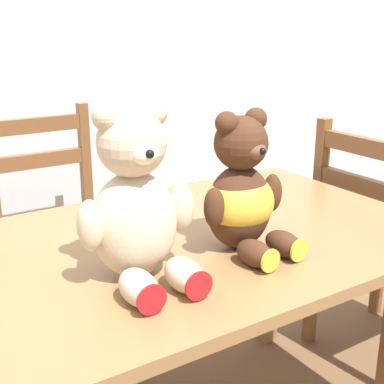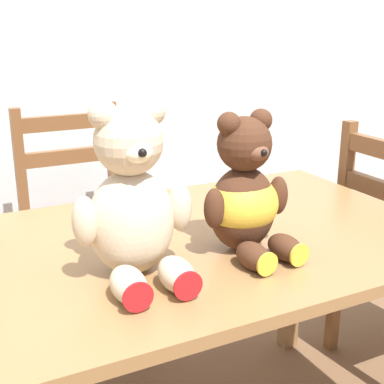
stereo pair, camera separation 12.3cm
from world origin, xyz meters
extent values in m
cube|color=silver|center=(0.00, 1.74, 1.30)|extent=(8.00, 0.04, 2.60)
cube|color=olive|center=(0.00, 0.42, 0.71)|extent=(1.48, 0.84, 0.03)
cube|color=olive|center=(0.69, 0.79, 0.35)|extent=(0.06, 0.06, 0.70)
cube|color=brown|center=(-0.01, 1.22, 0.46)|extent=(0.43, 0.45, 0.03)
cube|color=brown|center=(0.18, 1.01, 0.22)|extent=(0.04, 0.04, 0.44)
cube|color=brown|center=(-0.20, 1.01, 0.22)|extent=(0.04, 0.04, 0.44)
cube|color=brown|center=(0.18, 1.42, 0.48)|extent=(0.04, 0.04, 0.95)
cube|color=brown|center=(-0.01, 1.42, 0.88)|extent=(0.35, 0.03, 0.06)
cube|color=brown|center=(-0.01, 1.42, 0.74)|extent=(0.35, 0.03, 0.06)
cube|color=brown|center=(1.25, 0.69, 0.22)|extent=(0.04, 0.04, 0.44)
cube|color=brown|center=(0.83, 0.69, 0.47)|extent=(0.04, 0.04, 0.93)
cube|color=brown|center=(0.83, 0.51, 0.86)|extent=(0.03, 0.33, 0.06)
cube|color=brown|center=(0.83, 0.51, 0.72)|extent=(0.03, 0.33, 0.06)
ellipsoid|color=beige|center=(-0.14, 0.31, 0.85)|extent=(0.20, 0.17, 0.24)
sphere|color=beige|center=(-0.14, 0.31, 1.03)|extent=(0.15, 0.15, 0.15)
sphere|color=beige|center=(-0.09, 0.31, 1.09)|extent=(0.06, 0.06, 0.06)
sphere|color=beige|center=(-0.20, 0.31, 1.09)|extent=(0.06, 0.06, 0.06)
ellipsoid|color=white|center=(-0.15, 0.25, 1.02)|extent=(0.06, 0.06, 0.05)
sphere|color=black|center=(-0.15, 0.23, 1.02)|extent=(0.02, 0.02, 0.02)
ellipsoid|color=beige|center=(-0.04, 0.28, 0.87)|extent=(0.06, 0.06, 0.11)
ellipsoid|color=beige|center=(-0.25, 0.29, 0.87)|extent=(0.06, 0.06, 0.11)
ellipsoid|color=beige|center=(-0.09, 0.18, 0.76)|extent=(0.07, 0.12, 0.07)
cylinder|color=red|center=(-0.10, 0.13, 0.76)|extent=(0.06, 0.01, 0.06)
ellipsoid|color=beige|center=(-0.20, 0.19, 0.76)|extent=(0.07, 0.12, 0.07)
cylinder|color=red|center=(-0.20, 0.13, 0.76)|extent=(0.06, 0.01, 0.06)
ellipsoid|color=#472819|center=(0.14, 0.31, 0.83)|extent=(0.18, 0.16, 0.21)
sphere|color=#472819|center=(0.14, 0.31, 0.99)|extent=(0.13, 0.13, 0.13)
sphere|color=#472819|center=(0.19, 0.31, 1.05)|extent=(0.06, 0.06, 0.06)
sphere|color=#472819|center=(0.10, 0.30, 1.05)|extent=(0.06, 0.06, 0.06)
ellipsoid|color=brown|center=(0.15, 0.26, 0.98)|extent=(0.06, 0.05, 0.04)
sphere|color=black|center=(0.15, 0.24, 0.99)|extent=(0.02, 0.02, 0.02)
ellipsoid|color=#472819|center=(0.24, 0.30, 0.85)|extent=(0.05, 0.05, 0.10)
ellipsoid|color=#472819|center=(0.05, 0.28, 0.85)|extent=(0.05, 0.05, 0.10)
ellipsoid|color=#472819|center=(0.20, 0.20, 0.76)|extent=(0.07, 0.11, 0.06)
cylinder|color=gold|center=(0.20, 0.15, 0.76)|extent=(0.06, 0.01, 0.06)
ellipsoid|color=#472819|center=(0.11, 0.20, 0.76)|extent=(0.07, 0.11, 0.06)
cylinder|color=gold|center=(0.11, 0.14, 0.76)|extent=(0.06, 0.01, 0.06)
ellipsoid|color=gold|center=(0.14, 0.31, 0.84)|extent=(0.20, 0.17, 0.15)
camera|label=1|loc=(-0.63, -0.68, 1.27)|focal=50.00mm
camera|label=2|loc=(-0.52, -0.74, 1.27)|focal=50.00mm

